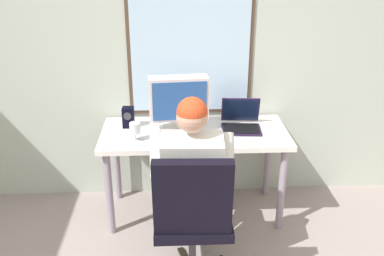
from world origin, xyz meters
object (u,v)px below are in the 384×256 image
desk (195,142)px  person_seated (192,177)px  office_chair (192,212)px  wine_glass (135,129)px  crt_monitor (179,99)px  desk_speaker (128,117)px  laptop (241,120)px

desk → person_seated: size_ratio=1.14×
office_chair → wine_glass: office_chair is taller
person_seated → crt_monitor: (-0.07, 0.63, 0.33)m
desk → desk_speaker: (-0.52, 0.11, 0.17)m
office_chair → laptop: size_ratio=3.08×
office_chair → laptop: office_chair is taller
office_chair → person_seated: size_ratio=0.78×
office_chair → person_seated: (0.01, 0.28, 0.09)m
desk → desk_speaker: desk_speaker is taller
office_chair → desk_speaker: (-0.46, 0.99, 0.25)m
laptop → wine_glass: (-0.82, -0.22, 0.04)m
wine_glass → desk_speaker: 0.28m
office_chair → desk_speaker: bearing=115.2°
laptop → desk_speaker: 0.90m
laptop → desk_speaker: laptop is taller
desk → office_chair: size_ratio=1.45×
office_chair → desk_speaker: size_ratio=6.02×
person_seated → desk_speaker: size_ratio=7.68×
person_seated → crt_monitor: 0.71m
desk → laptop: (0.37, 0.06, 0.15)m
office_chair → crt_monitor: (-0.06, 0.91, 0.42)m
desk → office_chair: 0.88m
desk → wine_glass: wine_glass is taller
desk → person_seated: 0.60m
office_chair → wine_glass: 0.86m
crt_monitor → desk_speaker: crt_monitor is taller
crt_monitor → laptop: (0.49, 0.03, -0.19)m
office_chair → laptop: 1.06m
crt_monitor → wine_glass: (-0.33, -0.19, -0.16)m
crt_monitor → laptop: 0.53m
wine_glass → person_seated: bearing=-47.9°
crt_monitor → person_seated: bearing=-83.6°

